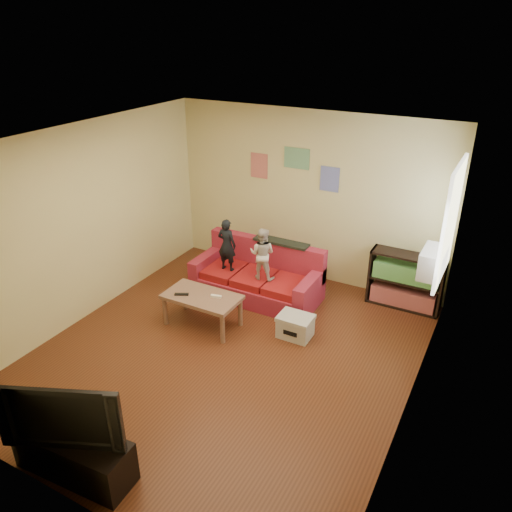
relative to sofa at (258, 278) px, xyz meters
The scene contains 17 objects.
room_shell 1.90m from the sofa, 77.09° to the right, with size 4.52×5.02×2.72m.
sofa is the anchor object (origin of this frame).
child_a 0.72m from the sofa, 159.85° to the right, with size 0.30×0.20×0.82m, color black.
child_b 0.56m from the sofa, 48.25° to the right, with size 0.38×0.30×0.79m, color beige.
coffee_table 1.16m from the sofa, 104.32° to the right, with size 1.04×0.57×0.47m.
remote 1.36m from the sofa, 113.41° to the right, with size 0.19×0.05×0.02m, color black.
game_controller 1.09m from the sofa, 94.54° to the right, with size 0.15×0.04×0.03m, color white.
bookshelf 2.18m from the sofa, 19.31° to the left, with size 1.05×0.32×0.84m.
window 2.91m from the sofa, ahead, with size 0.04×1.08×1.48m, color white.
ac_unit 2.58m from the sofa, ahead, with size 0.28×0.55×0.35m, color #B7B2A3.
artwork_left 1.82m from the sofa, 117.66° to the left, with size 0.30×0.01×0.40m, color #D87266.
artwork_center 1.92m from the sofa, 80.95° to the left, with size 0.42×0.01×0.32m, color #72B27F.
artwork_right 1.84m from the sofa, 53.60° to the left, with size 0.30×0.01×0.38m, color #727FCC.
file_box 1.24m from the sofa, 38.34° to the right, with size 0.46×0.35×0.32m.
tv_stand 3.78m from the sofa, 88.95° to the right, with size 1.17×0.39×0.44m, color black.
television 3.81m from the sofa, 88.95° to the right, with size 1.13×0.15×0.65m, color black.
tissue 0.60m from the sofa, 16.25° to the right, with size 0.10×0.10×0.10m, color white.
Camera 1 is at (2.81, -4.42, 3.90)m, focal length 35.00 mm.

